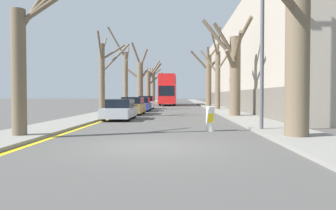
{
  "coord_description": "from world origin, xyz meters",
  "views": [
    {
      "loc": [
        0.85,
        -9.81,
        1.55
      ],
      "look_at": [
        -0.73,
        36.32,
        0.2
      ],
      "focal_mm": 35.0,
      "sensor_mm": 36.0,
      "label": 1
    }
  ],
  "objects": [
    {
      "name": "street_tree_right_1",
      "position": [
        4.72,
        13.51,
        3.39
      ],
      "size": [
        3.29,
        3.23,
        6.99
      ],
      "color": "brown",
      "rests_on": "ground"
    },
    {
      "name": "parked_car_2",
      "position": [
        -2.94,
        22.36,
        0.64
      ],
      "size": [
        1.81,
        4.12,
        1.35
      ],
      "color": "navy",
      "rests_on": "ground"
    },
    {
      "name": "parked_car_1",
      "position": [
        -2.94,
        16.64,
        0.68
      ],
      "size": [
        1.75,
        4.45,
        1.42
      ],
      "color": "olive",
      "rests_on": "ground"
    },
    {
      "name": "sidewalk_right",
      "position": [
        5.21,
        50.0,
        0.06
      ],
      "size": [
        2.43,
        120.0,
        0.12
      ],
      "primitive_type": "cube",
      "color": "gray",
      "rests_on": "ground"
    },
    {
      "name": "street_tree_left_1",
      "position": [
        -4.62,
        13.58,
        3.05
      ],
      "size": [
        2.44,
        4.0,
        6.12
      ],
      "color": "brown",
      "rests_on": "ground"
    },
    {
      "name": "street_tree_right_0",
      "position": [
        4.92,
        1.85,
        4.07
      ],
      "size": [
        2.64,
        4.0,
        9.11
      ],
      "color": "brown",
      "rests_on": "ground"
    },
    {
      "name": "sidewalk_left",
      "position": [
        -5.21,
        50.0,
        0.06
      ],
      "size": [
        2.43,
        120.0,
        0.12
      ],
      "primitive_type": "cube",
      "color": "gray",
      "rests_on": "ground"
    },
    {
      "name": "street_tree_left_4",
      "position": [
        -4.6,
        49.95,
        3.66
      ],
      "size": [
        3.2,
        2.32,
        8.02
      ],
      "color": "brown",
      "rests_on": "ground"
    },
    {
      "name": "parked_car_0",
      "position": [
        -2.94,
        10.98,
        0.62
      ],
      "size": [
        1.71,
        4.31,
        1.31
      ],
      "color": "#9EA3AD",
      "rests_on": "ground"
    },
    {
      "name": "street_tree_left_0",
      "position": [
        -4.78,
        1.82,
        2.74
      ],
      "size": [
        2.97,
        1.82,
        6.09
      ],
      "color": "brown",
      "rests_on": "ground"
    },
    {
      "name": "parked_car_3",
      "position": [
        -2.94,
        27.47,
        0.7
      ],
      "size": [
        1.7,
        4.04,
        1.49
      ],
      "color": "silver",
      "rests_on": "ground"
    },
    {
      "name": "ground_plane",
      "position": [
        0.0,
        0.0,
        0.0
      ],
      "size": [
        300.0,
        300.0,
        0.0
      ],
      "primitive_type": "plane",
      "color": "#4C4947"
    },
    {
      "name": "lamp_post",
      "position": [
        4.27,
        4.25,
        4.76
      ],
      "size": [
        1.4,
        0.2,
        8.6
      ],
      "color": "#4C4F54",
      "rests_on": "ground"
    },
    {
      "name": "building_facade_right",
      "position": [
        11.42,
        28.29,
        5.03
      ],
      "size": [
        10.08,
        44.84,
        10.08
      ],
      "color": "#9E9384",
      "rests_on": "ground"
    },
    {
      "name": "street_tree_left_2",
      "position": [
        -4.97,
        25.32,
        3.53
      ],
      "size": [
        2.19,
        2.88,
        8.75
      ],
      "color": "brown",
      "rests_on": "ground"
    },
    {
      "name": "kerb_line_stripe",
      "position": [
        -3.82,
        50.0,
        0.0
      ],
      "size": [
        0.24,
        120.0,
        0.01
      ],
      "primitive_type": "cube",
      "color": "yellow",
      "rests_on": "ground"
    },
    {
      "name": "street_tree_right_2",
      "position": [
        4.9,
        24.9,
        3.84
      ],
      "size": [
        3.54,
        4.29,
        8.58
      ],
      "color": "brown",
      "rests_on": "ground"
    },
    {
      "name": "double_decker_bus",
      "position": [
        -0.94,
        42.04,
        2.64
      ],
      "size": [
        2.52,
        11.47,
        4.67
      ],
      "color": "red",
      "rests_on": "ground"
    },
    {
      "name": "street_tree_left_5",
      "position": [
        -4.79,
        61.54,
        3.81
      ],
      "size": [
        2.82,
        2.75,
        8.62
      ],
      "color": "brown",
      "rests_on": "ground"
    },
    {
      "name": "traffic_bollard",
      "position": [
        2.2,
        4.42,
        0.53
      ],
      "size": [
        0.37,
        0.38,
        1.05
      ],
      "color": "white",
      "rests_on": "ground"
    },
    {
      "name": "street_tree_left_3",
      "position": [
        -4.89,
        37.78,
        3.7
      ],
      "size": [
        3.27,
        2.07,
        9.19
      ],
      "color": "brown",
      "rests_on": "ground"
    },
    {
      "name": "street_tree_right_3",
      "position": [
        4.96,
        36.1,
        4.16
      ],
      "size": [
        4.37,
        2.85,
        8.64
      ],
      "color": "brown",
      "rests_on": "ground"
    }
  ]
}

